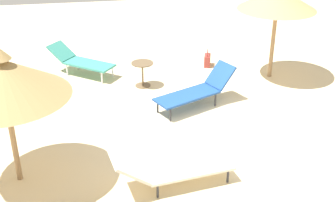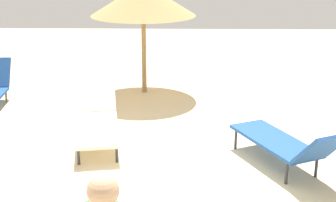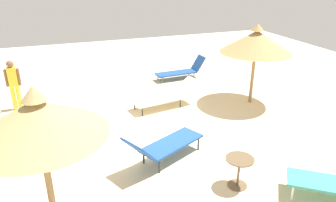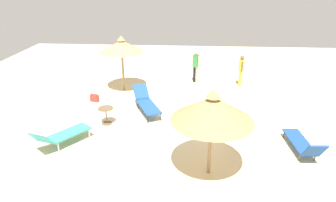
{
  "view_description": "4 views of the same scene",
  "coord_description": "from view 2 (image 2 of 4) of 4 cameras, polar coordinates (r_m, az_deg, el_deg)",
  "views": [
    {
      "loc": [
        -2.36,
        -8.14,
        5.08
      ],
      "look_at": [
        -0.92,
        0.36,
        0.76
      ],
      "focal_mm": 48.8,
      "sensor_mm": 36.0,
      "label": 1
    },
    {
      "loc": [
        6.72,
        -0.11,
        3.27
      ],
      "look_at": [
        0.11,
        -0.25,
        1.11
      ],
      "focal_mm": 53.49,
      "sensor_mm": 36.0,
      "label": 2
    },
    {
      "loc": [
        2.02,
        7.45,
        4.19
      ],
      "look_at": [
        -0.73,
        -0.12,
        0.79
      ],
      "focal_mm": 34.2,
      "sensor_mm": 36.0,
      "label": 3
    },
    {
      "loc": [
        -10.86,
        -0.15,
        5.31
      ],
      "look_at": [
        -0.62,
        0.54,
        0.77
      ],
      "focal_mm": 31.05,
      "sensor_mm": 36.0,
      "label": 4
    }
  ],
  "objects": [
    {
      "name": "lounge_chair_edge",
      "position": [
        8.53,
        -8.12,
        -1.93
      ],
      "size": [
        2.28,
        1.03,
        0.78
      ],
      "color": "silver",
      "rests_on": "ground"
    },
    {
      "name": "lounge_chair_far_left",
      "position": [
        7.5,
        13.38,
        -4.65
      ],
      "size": [
        2.13,
        1.45,
        0.9
      ],
      "color": "#1E478C",
      "rests_on": "ground"
    },
    {
      "name": "ground",
      "position": [
        7.5,
        1.94,
        -8.17
      ],
      "size": [
        24.0,
        24.0,
        0.1
      ],
      "primitive_type": "cube",
      "color": "beige"
    }
  ]
}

